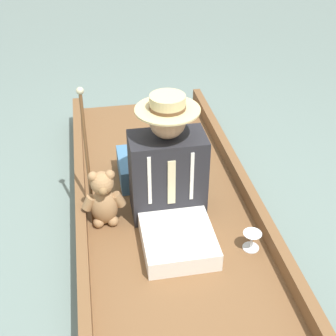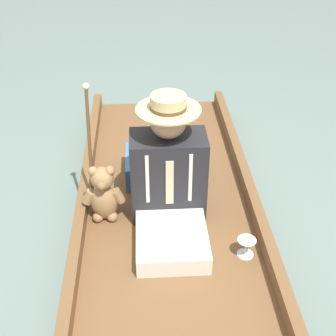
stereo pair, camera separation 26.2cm
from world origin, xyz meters
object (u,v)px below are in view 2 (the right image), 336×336
at_px(seated_person, 168,180).
at_px(teddy_bear, 104,195).
at_px(walking_cane, 89,140).
at_px(wine_glass, 246,244).

relative_size(seated_person, teddy_bear, 2.09).
height_order(teddy_bear, walking_cane, walking_cane).
bearing_deg(seated_person, teddy_bear, -10.27).
bearing_deg(walking_cane, seated_person, 156.89).
xyz_separation_m(seated_person, wine_glass, (-0.40, 0.34, -0.20)).
distance_m(wine_glass, walking_cane, 1.07).
distance_m(seated_person, walking_cane, 0.52).
distance_m(seated_person, teddy_bear, 0.39).
bearing_deg(seated_person, walking_cane, -29.72).
bearing_deg(walking_cane, teddy_bear, 112.79).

